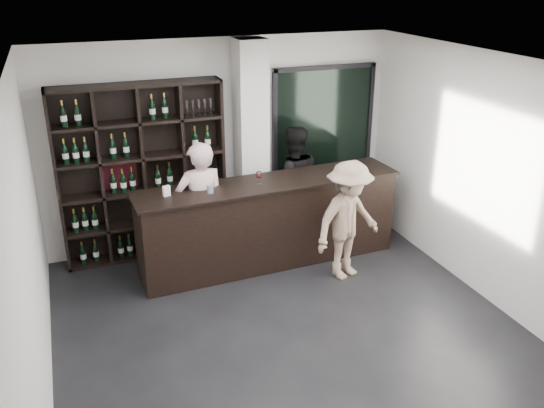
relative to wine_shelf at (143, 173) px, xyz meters
name	(u,v)px	position (x,y,z in m)	size (l,w,h in m)	color
floor	(295,338)	(1.15, -2.57, -1.20)	(5.00, 5.50, 0.01)	black
wine_shelf	(143,173)	(0.00, 0.00, 0.00)	(2.20, 0.35, 2.40)	black
structural_column	(251,146)	(1.50, -0.10, 0.25)	(0.40, 0.40, 2.90)	silver
glass_panel	(323,137)	(2.70, 0.12, 0.20)	(1.60, 0.08, 2.10)	black
tasting_counter	(269,222)	(1.50, -0.82, -0.61)	(3.55, 0.73, 1.17)	black
taster_pink	(201,209)	(0.60, -0.72, -0.32)	(0.65, 0.42, 1.77)	beige
taster_black	(293,183)	(2.10, -0.17, -0.35)	(0.82, 0.64, 1.69)	black
customer	(348,221)	(2.30, -1.52, -0.41)	(1.01, 0.58, 1.57)	gray
wine_glass	(259,177)	(1.34, -0.86, 0.07)	(0.08, 0.08, 0.20)	white
spit_cup	(210,189)	(0.68, -0.94, 0.03)	(0.08, 0.08, 0.11)	silver
napkin_stack	(341,171)	(2.54, -0.81, -0.02)	(0.12, 0.12, 0.02)	white
card_stand	(166,191)	(0.16, -0.85, 0.04)	(0.09, 0.04, 0.13)	white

